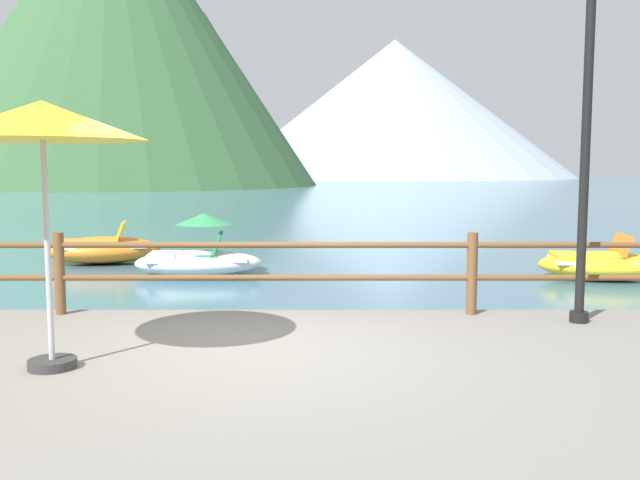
% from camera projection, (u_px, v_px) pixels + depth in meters
% --- Properties ---
extents(ground_plane, '(200.00, 200.00, 0.00)m').
position_uv_depth(ground_plane, '(310.00, 198.00, 46.33)').
color(ground_plane, '#477084').
extents(promenade_dock, '(28.00, 8.00, 0.40)m').
position_uv_depth(promenade_dock, '(220.00, 472.00, 4.34)').
color(promenade_dock, gray).
rests_on(promenade_dock, ground).
extents(dock_railing, '(23.92, 0.12, 0.95)m').
position_uv_depth(dock_railing, '(265.00, 265.00, 7.99)').
color(dock_railing, brown).
rests_on(dock_railing, promenade_dock).
extents(lamp_post, '(0.28, 0.28, 4.57)m').
position_uv_depth(lamp_post, '(588.00, 69.00, 7.35)').
color(lamp_post, black).
rests_on(lamp_post, promenade_dock).
extents(beach_umbrella, '(1.70, 1.70, 2.24)m').
position_uv_depth(beach_umbrella, '(42.00, 124.00, 5.67)').
color(beach_umbrella, '#B2B2B7').
rests_on(beach_umbrella, promenade_dock).
extents(pedal_boat_1, '(2.43, 1.67, 0.86)m').
position_uv_depth(pedal_boat_1, '(599.00, 264.00, 13.06)').
color(pedal_boat_1, yellow).
rests_on(pedal_boat_1, ground).
extents(pedal_boat_2, '(2.52, 1.36, 1.21)m').
position_uv_depth(pedal_boat_2, '(198.00, 256.00, 13.42)').
color(pedal_boat_2, white).
rests_on(pedal_boat_2, ground).
extents(pedal_boat_4, '(2.67, 1.86, 0.90)m').
position_uv_depth(pedal_boat_4, '(103.00, 249.00, 15.17)').
color(pedal_boat_4, orange).
rests_on(pedal_boat_4, ground).
extents(cliff_headland, '(44.46, 44.46, 33.97)m').
position_uv_depth(cliff_headland, '(130.00, 42.00, 77.62)').
color(cliff_headland, '#386038').
rests_on(cliff_headland, ground).
extents(distant_peak, '(68.10, 68.10, 26.42)m').
position_uv_depth(distant_peak, '(394.00, 109.00, 134.48)').
color(distant_peak, '#9EADBC').
rests_on(distant_peak, ground).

